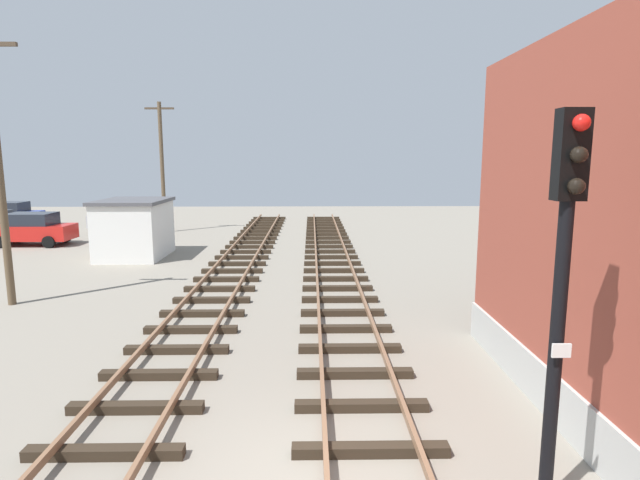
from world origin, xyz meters
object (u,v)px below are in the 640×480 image
(control_hut, at_px, (134,228))
(parked_car_red, at_px, (32,229))
(parked_car_silver, at_px, (125,218))
(signal_mast, at_px, (563,269))
(parked_car_blue, at_px, (8,215))
(utility_pole_far, at_px, (162,165))

(control_hut, height_order, parked_car_red, control_hut)
(parked_car_silver, bearing_deg, signal_mast, -60.15)
(parked_car_red, relative_size, parked_car_blue, 1.00)
(control_hut, bearing_deg, utility_pole_far, 96.58)
(parked_car_silver, height_order, utility_pole_far, utility_pole_far)
(parked_car_silver, distance_m, utility_pole_far, 4.31)
(control_hut, bearing_deg, parked_car_red, 152.76)
(parked_car_blue, xyz_separation_m, utility_pole_far, (11.29, -2.28, 3.36))
(parked_car_blue, bearing_deg, utility_pole_far, -11.44)
(signal_mast, relative_size, utility_pole_far, 0.65)
(control_hut, relative_size, parked_car_blue, 0.90)
(control_hut, bearing_deg, parked_car_blue, 139.15)
(signal_mast, distance_m, parked_car_red, 28.15)
(signal_mast, bearing_deg, parked_car_red, 130.70)
(parked_car_red, bearing_deg, control_hut, -27.24)
(parked_car_red, distance_m, parked_car_blue, 9.01)
(control_hut, distance_m, utility_pole_far, 8.84)
(control_hut, bearing_deg, signal_mast, -57.01)
(utility_pole_far, bearing_deg, parked_car_blue, 168.56)
(control_hut, distance_m, parked_car_silver, 9.43)
(utility_pole_far, bearing_deg, parked_car_silver, 172.08)
(parked_car_silver, relative_size, utility_pole_far, 0.52)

